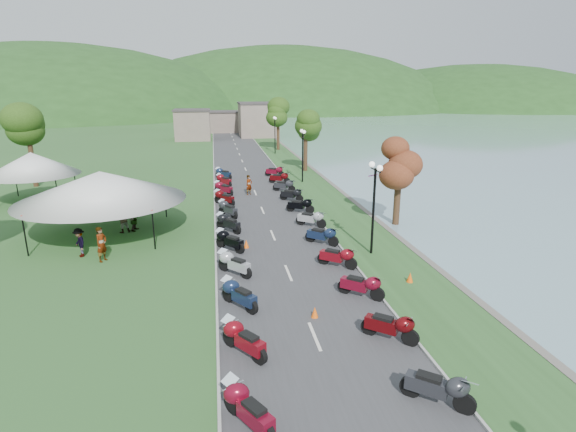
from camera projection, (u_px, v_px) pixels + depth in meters
name	position (u px, v px, depth m)	size (l,w,h in m)	color
road	(250.00, 180.00, 45.08)	(7.00, 120.00, 0.02)	#3E3E41
hills_backdrop	(221.00, 109.00, 196.92)	(360.00, 120.00, 76.00)	#285621
far_building	(221.00, 122.00, 86.79)	(18.00, 16.00, 5.00)	gray
moto_row_left	(232.00, 252.00, 23.61)	(2.60, 47.78, 1.10)	#331411
moto_row_right	(315.00, 227.00, 27.97)	(2.60, 41.19, 1.10)	#331411
vendor_tent_main	(103.00, 203.00, 27.77)	(6.74, 6.74, 4.00)	silver
vendor_tent_side	(34.00, 177.00, 35.79)	(4.71, 4.71, 4.00)	silver
tree_lakeside	(399.00, 179.00, 29.50)	(2.24, 2.24, 6.22)	#345A18
pedestrian_a	(104.00, 261.00, 23.88)	(0.69, 0.51, 1.90)	slate
pedestrian_b	(124.00, 232.00, 28.62)	(0.87, 0.48, 1.80)	slate
pedestrian_c	(81.00, 257.00, 24.52)	(1.04, 0.43, 1.61)	slate
traffic_cone_near	(315.00, 312.00, 17.93)	(0.30, 0.30, 0.47)	#F2590C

